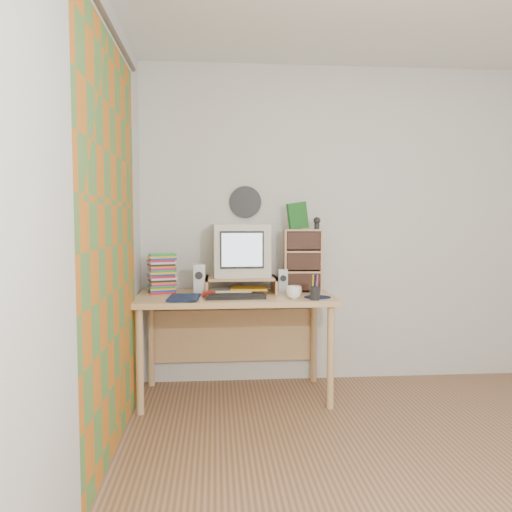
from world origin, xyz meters
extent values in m
plane|color=#9C684A|center=(0.00, 0.00, 0.00)|extent=(3.50, 3.50, 0.00)
plane|color=silver|center=(0.00, 1.75, 1.25)|extent=(3.50, 0.00, 3.50)
plane|color=silver|center=(-1.75, 0.00, 1.25)|extent=(0.00, 3.50, 3.50)
plane|color=#C0651B|center=(-1.71, 0.48, 1.15)|extent=(0.00, 2.20, 2.20)
cylinder|color=black|center=(-0.93, 1.73, 1.43)|extent=(0.25, 0.02, 0.25)
cube|color=tan|center=(-1.03, 1.38, 0.73)|extent=(1.40, 0.70, 0.04)
cube|color=tan|center=(-1.03, 1.71, 0.38)|extent=(1.33, 0.02, 0.41)
cylinder|color=tan|center=(-1.67, 1.09, 0.35)|extent=(0.05, 0.05, 0.71)
cylinder|color=tan|center=(-0.39, 1.09, 0.35)|extent=(0.05, 0.05, 0.71)
cylinder|color=tan|center=(-1.67, 1.67, 0.35)|extent=(0.05, 0.05, 0.71)
cylinder|color=tan|center=(-0.39, 1.67, 0.35)|extent=(0.05, 0.05, 0.71)
cube|color=tan|center=(-1.23, 1.48, 0.81)|extent=(0.02, 0.30, 0.12)
cube|color=tan|center=(-0.73, 1.48, 0.81)|extent=(0.02, 0.30, 0.12)
cube|color=tan|center=(-0.98, 1.48, 0.86)|extent=(0.52, 0.30, 0.02)
cube|color=beige|center=(-0.98, 1.53, 1.06)|extent=(0.43, 0.43, 0.39)
cube|color=#B7B8BC|center=(-1.29, 1.40, 0.86)|extent=(0.09, 0.09, 0.22)
cube|color=#B7B8BC|center=(-0.68, 1.40, 0.84)|extent=(0.07, 0.07, 0.18)
cube|color=black|center=(-1.03, 1.20, 0.76)|extent=(0.42, 0.15, 0.03)
cube|color=tan|center=(-0.51, 1.50, 0.99)|extent=(0.29, 0.17, 0.47)
imported|color=white|center=(-0.63, 1.16, 0.79)|extent=(0.13, 0.13, 0.09)
imported|color=#101C3C|center=(-1.48, 1.19, 0.77)|extent=(0.26, 0.20, 0.05)
cylinder|color=black|center=(-0.46, 1.20, 0.75)|extent=(0.22, 0.22, 0.00)
cube|color=#B21E13|center=(-1.21, 1.28, 0.77)|extent=(0.09, 0.07, 0.04)
cube|color=#1C6220|center=(-0.55, 1.52, 1.32)|extent=(0.16, 0.08, 0.20)
camera|label=1|loc=(-1.17, -2.19, 1.28)|focal=35.00mm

